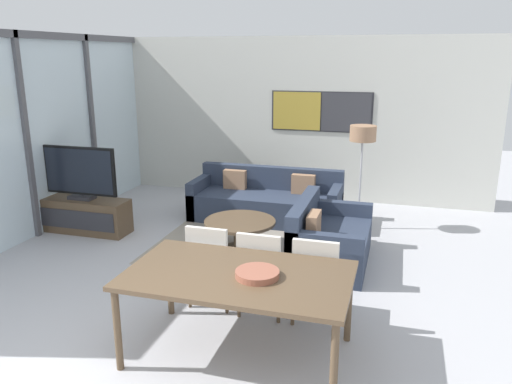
% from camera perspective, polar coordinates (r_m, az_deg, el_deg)
% --- Properties ---
extents(wall_back, '(6.96, 0.09, 2.80)m').
position_cam_1_polar(wall_back, '(8.86, 3.85, 8.35)').
color(wall_back, silver).
rests_on(wall_back, ground_plane).
extents(window_wall_left, '(0.07, 6.07, 2.80)m').
position_cam_1_polar(window_wall_left, '(7.46, -25.02, 6.62)').
color(window_wall_left, silver).
rests_on(window_wall_left, ground_plane).
extents(area_rug, '(2.33, 1.70, 0.01)m').
position_cam_1_polar(area_rug, '(6.66, -1.83, -6.51)').
color(area_rug, gray).
rests_on(area_rug, ground_plane).
extents(tv_console, '(1.36, 0.44, 0.49)m').
position_cam_1_polar(tv_console, '(7.65, -19.11, -2.52)').
color(tv_console, brown).
rests_on(tv_console, ground_plane).
extents(television, '(1.14, 0.20, 0.76)m').
position_cam_1_polar(television, '(7.49, -19.52, 2.04)').
color(television, '#2D2D33').
rests_on(television, tv_console).
extents(sofa_main, '(2.30, 0.87, 0.78)m').
position_cam_1_polar(sofa_main, '(7.80, 1.24, -1.15)').
color(sofa_main, '#2D384C').
rests_on(sofa_main, ground_plane).
extents(sofa_side, '(0.87, 1.44, 0.78)m').
position_cam_1_polar(sofa_side, '(6.24, 7.94, -5.60)').
color(sofa_side, '#2D384C').
rests_on(sofa_side, ground_plane).
extents(coffee_table, '(0.94, 0.94, 0.40)m').
position_cam_1_polar(coffee_table, '(6.55, -1.85, -4.08)').
color(coffee_table, brown).
rests_on(coffee_table, ground_plane).
extents(dining_table, '(1.86, 1.08, 0.76)m').
position_cam_1_polar(dining_table, '(4.19, -2.03, -10.03)').
color(dining_table, brown).
rests_on(dining_table, ground_plane).
extents(dining_chair_left, '(0.46, 0.46, 0.88)m').
position_cam_1_polar(dining_chair_left, '(5.09, -5.09, -7.70)').
color(dining_chair_left, beige).
rests_on(dining_chair_left, ground_plane).
extents(dining_chair_centre, '(0.46, 0.46, 0.88)m').
position_cam_1_polar(dining_chair_centre, '(4.90, 0.69, -8.60)').
color(dining_chair_centre, beige).
rests_on(dining_chair_centre, ground_plane).
extents(dining_chair_right, '(0.46, 0.46, 0.88)m').
position_cam_1_polar(dining_chair_right, '(4.79, 6.98, -9.29)').
color(dining_chair_right, beige).
rests_on(dining_chair_right, ground_plane).
extents(fruit_bowl, '(0.36, 0.36, 0.05)m').
position_cam_1_polar(fruit_bowl, '(4.08, 0.15, -9.28)').
color(fruit_bowl, '#995642').
rests_on(fruit_bowl, dining_table).
extents(floor_lamp, '(0.37, 0.37, 1.53)m').
position_cam_1_polar(floor_lamp, '(7.26, 12.09, 5.76)').
color(floor_lamp, '#2D2D33').
rests_on(floor_lamp, ground_plane).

